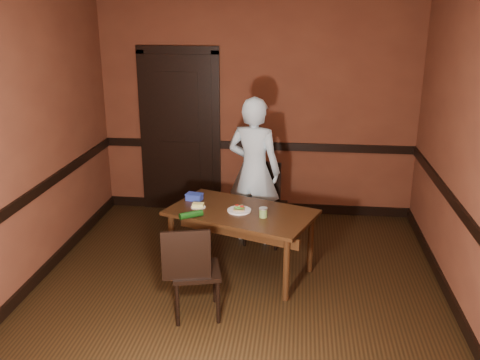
% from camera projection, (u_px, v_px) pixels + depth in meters
% --- Properties ---
extents(floor, '(4.00, 4.50, 0.01)m').
position_uv_depth(floor, '(236.00, 296.00, 5.07)').
color(floor, black).
rests_on(floor, ground).
extents(wall_back, '(4.00, 0.02, 2.70)m').
position_uv_depth(wall_back, '(257.00, 111.00, 6.77)').
color(wall_back, '#5B2B1B').
rests_on(wall_back, ground).
extents(wall_front, '(4.00, 0.02, 2.70)m').
position_uv_depth(wall_front, '(177.00, 290.00, 2.52)').
color(wall_front, '#5B2B1B').
rests_on(wall_front, ground).
extents(wall_left, '(0.02, 4.50, 2.70)m').
position_uv_depth(wall_left, '(18.00, 153.00, 4.86)').
color(wall_left, '#5B2B1B').
rests_on(wall_left, ground).
extents(wall_right, '(0.02, 4.50, 2.70)m').
position_uv_depth(wall_right, '(474.00, 167.00, 4.43)').
color(wall_right, '#5B2B1B').
rests_on(wall_right, ground).
extents(dado_back, '(4.00, 0.03, 0.10)m').
position_uv_depth(dado_back, '(257.00, 146.00, 6.90)').
color(dado_back, black).
rests_on(dado_back, ground).
extents(dado_left, '(0.03, 4.50, 0.10)m').
position_uv_depth(dado_left, '(25.00, 199.00, 5.00)').
color(dado_left, black).
rests_on(dado_left, ground).
extents(dado_right, '(0.03, 4.50, 0.10)m').
position_uv_depth(dado_right, '(465.00, 218.00, 4.57)').
color(dado_right, black).
rests_on(dado_right, ground).
extents(baseboard_back, '(4.00, 0.03, 0.12)m').
position_uv_depth(baseboard_back, '(256.00, 207.00, 7.16)').
color(baseboard_back, black).
rests_on(baseboard_back, ground).
extents(baseboard_left, '(0.03, 4.50, 0.12)m').
position_uv_depth(baseboard_left, '(36.00, 279.00, 5.26)').
color(baseboard_left, black).
rests_on(baseboard_left, ground).
extents(baseboard_right, '(0.03, 4.50, 0.12)m').
position_uv_depth(baseboard_right, '(453.00, 304.00, 4.83)').
color(baseboard_right, black).
rests_on(baseboard_right, ground).
extents(door, '(1.05, 0.07, 2.20)m').
position_uv_depth(door, '(180.00, 130.00, 6.93)').
color(door, black).
rests_on(door, ground).
extents(dining_table, '(1.62, 1.25, 0.67)m').
position_uv_depth(dining_table, '(241.00, 241.00, 5.45)').
color(dining_table, black).
rests_on(dining_table, floor).
extents(chair_far, '(0.51, 0.51, 0.92)m').
position_uv_depth(chair_far, '(265.00, 205.00, 6.11)').
color(chair_far, black).
rests_on(chair_far, floor).
extents(chair_near, '(0.50, 0.50, 0.88)m').
position_uv_depth(chair_near, '(196.00, 269.00, 4.66)').
color(chair_near, black).
rests_on(chair_near, floor).
extents(person, '(0.70, 0.55, 1.69)m').
position_uv_depth(person, '(254.00, 171.00, 6.05)').
color(person, silver).
rests_on(person, floor).
extents(sandwich_plate, '(0.24, 0.24, 0.06)m').
position_uv_depth(sandwich_plate, '(239.00, 210.00, 5.34)').
color(sandwich_plate, white).
rests_on(sandwich_plate, dining_table).
extents(sauce_jar, '(0.08, 0.08, 0.10)m').
position_uv_depth(sauce_jar, '(263.00, 212.00, 5.18)').
color(sauce_jar, olive).
rests_on(sauce_jar, dining_table).
extents(cheese_saucer, '(0.15, 0.15, 0.05)m').
position_uv_depth(cheese_saucer, '(198.00, 206.00, 5.43)').
color(cheese_saucer, white).
rests_on(cheese_saucer, dining_table).
extents(food_tub, '(0.19, 0.15, 0.07)m').
position_uv_depth(food_tub, '(194.00, 197.00, 5.64)').
color(food_tub, '#2A3FB3').
rests_on(food_tub, dining_table).
extents(wrapped_veg, '(0.23, 0.18, 0.07)m').
position_uv_depth(wrapped_veg, '(191.00, 215.00, 5.17)').
color(wrapped_veg, '#103A0E').
rests_on(wrapped_veg, dining_table).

